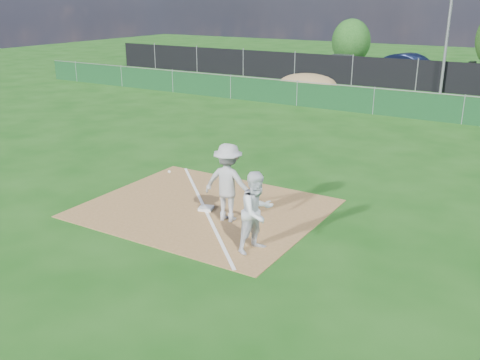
% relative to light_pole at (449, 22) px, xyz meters
% --- Properties ---
extents(ground, '(90.00, 90.00, 0.00)m').
position_rel_light_pole_xyz_m(ground, '(-1.50, -12.70, -4.00)').
color(ground, '#13450E').
rests_on(ground, ground).
extents(infield_dirt, '(6.00, 5.00, 0.02)m').
position_rel_light_pole_xyz_m(infield_dirt, '(-1.50, -21.70, -3.99)').
color(infield_dirt, olive).
rests_on(infield_dirt, ground).
extents(foul_line, '(5.01, 5.01, 0.01)m').
position_rel_light_pole_xyz_m(foul_line, '(-1.50, -21.70, -3.98)').
color(foul_line, white).
rests_on(foul_line, infield_dirt).
extents(green_fence, '(44.00, 0.05, 1.20)m').
position_rel_light_pole_xyz_m(green_fence, '(-1.50, -7.70, -3.40)').
color(green_fence, '#0E3618').
rests_on(green_fence, ground).
extents(dirt_mound, '(3.38, 2.60, 1.17)m').
position_rel_light_pole_xyz_m(dirt_mound, '(-6.50, -4.20, -3.42)').
color(dirt_mound, olive).
rests_on(dirt_mound, ground).
extents(black_fence, '(46.00, 0.04, 1.80)m').
position_rel_light_pole_xyz_m(black_fence, '(-1.50, 0.30, -3.10)').
color(black_fence, black).
rests_on(black_fence, ground).
extents(parking_lot, '(46.00, 9.00, 0.01)m').
position_rel_light_pole_xyz_m(parking_lot, '(-1.50, 5.30, -4.00)').
color(parking_lot, black).
rests_on(parking_lot, ground).
extents(light_pole, '(0.16, 0.16, 8.00)m').
position_rel_light_pole_xyz_m(light_pole, '(0.00, 0.00, 0.00)').
color(light_pole, slate).
rests_on(light_pole, ground).
extents(first_base, '(0.43, 0.43, 0.07)m').
position_rel_light_pole_xyz_m(first_base, '(-1.40, -21.77, -3.94)').
color(first_base, silver).
rests_on(first_base, infield_dirt).
extents(play_at_first, '(2.65, 0.89, 1.96)m').
position_rel_light_pole_xyz_m(play_at_first, '(-0.54, -22.02, -3.00)').
color(play_at_first, '#ACACAE').
rests_on(play_at_first, infield_dirt).
extents(runner, '(0.93, 1.05, 1.83)m').
position_rel_light_pole_xyz_m(runner, '(0.89, -23.11, -3.09)').
color(runner, silver).
rests_on(runner, ground).
extents(car_left, '(4.41, 2.30, 1.43)m').
position_rel_light_pole_xyz_m(car_left, '(-7.85, 5.45, -3.27)').
color(car_left, '#B6B8BE').
rests_on(car_left, parking_lot).
extents(car_mid, '(5.04, 2.89, 1.57)m').
position_rel_light_pole_xyz_m(car_mid, '(-3.19, 5.68, -3.20)').
color(car_mid, '#111933').
rests_on(car_mid, parking_lot).
extents(tree_left, '(3.09, 3.09, 3.66)m').
position_rel_light_pole_xyz_m(tree_left, '(-9.25, 10.10, -2.12)').
color(tree_left, '#382316').
rests_on(tree_left, ground).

